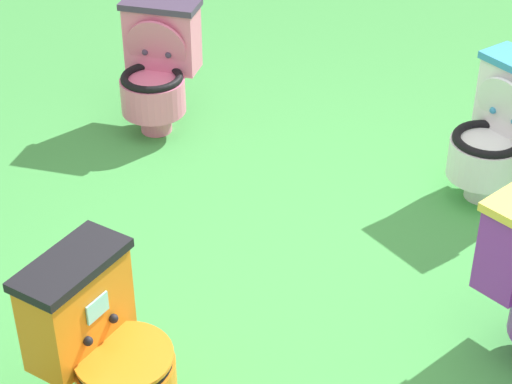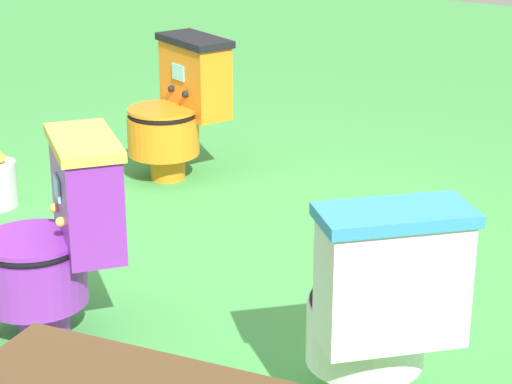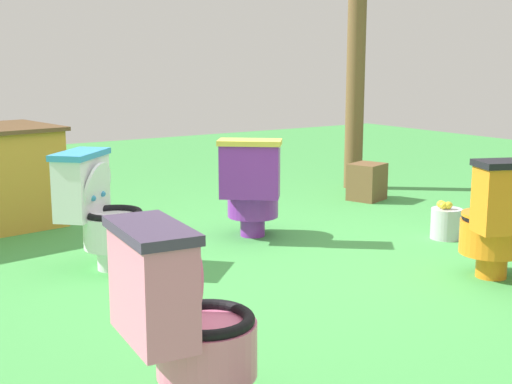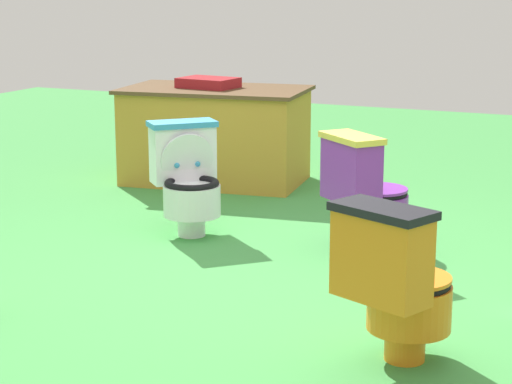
# 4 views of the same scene
# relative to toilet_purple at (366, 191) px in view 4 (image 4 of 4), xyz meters

# --- Properties ---
(ground) EXTENTS (14.00, 14.00, 0.00)m
(ground) POSITION_rel_toilet_purple_xyz_m (-0.18, -0.81, -0.37)
(ground) COLOR #429947
(toilet_purple) EXTENTS (0.62, 0.64, 0.73)m
(toilet_purple) POSITION_rel_toilet_purple_xyz_m (0.00, 0.00, 0.00)
(toilet_purple) COLOR purple
(toilet_purple) RESTS_ON ground
(toilet_orange) EXTENTS (0.56, 0.61, 0.73)m
(toilet_orange) POSITION_rel_toilet_purple_xyz_m (0.66, -1.61, 0.00)
(toilet_orange) COLOR orange
(toilet_orange) RESTS_ON ground
(toilet_white) EXTENTS (0.63, 0.63, 0.73)m
(toilet_white) POSITION_rel_toilet_purple_xyz_m (-1.18, -0.10, 0.00)
(toilet_white) COLOR white
(toilet_white) RESTS_ON ground
(vendor_table) EXTENTS (1.56, 1.05, 0.85)m
(vendor_table) POSITION_rel_toilet_purple_xyz_m (-1.72, 1.37, 0.02)
(vendor_table) COLOR #B7842D
(vendor_table) RESTS_ON ground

